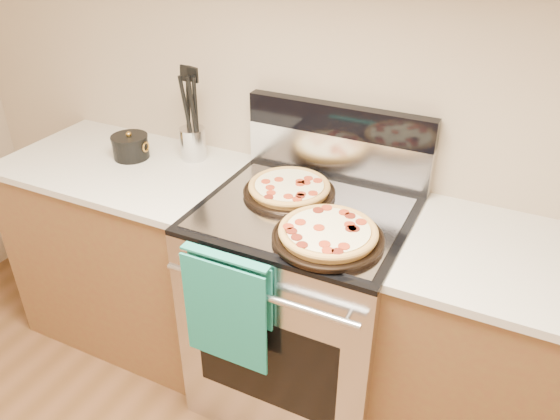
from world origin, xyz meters
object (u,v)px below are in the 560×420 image
at_px(pepperoni_pizza_back, 289,189).
at_px(utensil_crock, 193,143).
at_px(range_body, 303,308).
at_px(saucepan, 131,148).
at_px(pepperoni_pizza_front, 328,234).

height_order(pepperoni_pizza_back, utensil_crock, utensil_crock).
relative_size(range_body, saucepan, 5.85).
relative_size(pepperoni_pizza_back, saucepan, 2.26).
distance_m(range_body, pepperoni_pizza_front, 0.55).
relative_size(pepperoni_pizza_back, pepperoni_pizza_front, 0.94).
bearing_deg(pepperoni_pizza_front, saucepan, 166.15).
bearing_deg(utensil_crock, saucepan, -155.15).
distance_m(pepperoni_pizza_back, utensil_crock, 0.55).
distance_m(pepperoni_pizza_back, pepperoni_pizza_front, 0.34).
height_order(range_body, saucepan, saucepan).
bearing_deg(pepperoni_pizza_back, pepperoni_pizza_front, -42.59).
distance_m(pepperoni_pizza_front, saucepan, 1.06).
relative_size(range_body, utensil_crock, 6.46).
bearing_deg(range_body, saucepan, 173.92).
xyz_separation_m(pepperoni_pizza_front, saucepan, (-1.03, 0.25, 0.01)).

